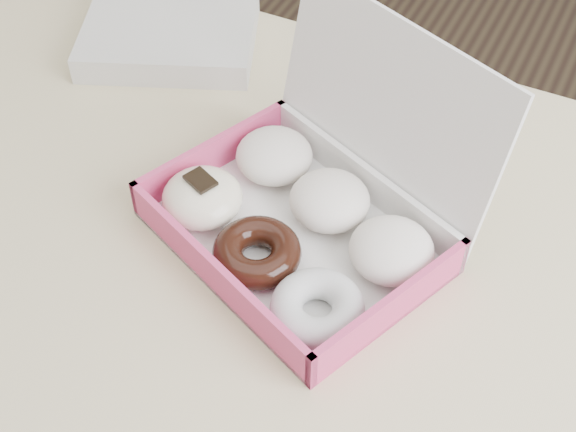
% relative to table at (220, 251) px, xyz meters
% --- Properties ---
extents(table, '(1.20, 0.80, 0.75)m').
position_rel_table_xyz_m(table, '(0.00, 0.00, 0.00)').
color(table, '#D2BE8A').
rests_on(table, ground).
extents(donut_box, '(0.40, 0.38, 0.23)m').
position_rel_table_xyz_m(donut_box, '(0.11, 0.01, 0.12)').
color(donut_box, white).
rests_on(donut_box, table).
extents(newspapers, '(0.30, 0.28, 0.04)m').
position_rel_table_xyz_m(newspapers, '(-0.22, 0.26, 0.10)').
color(newspapers, silver).
rests_on(newspapers, table).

